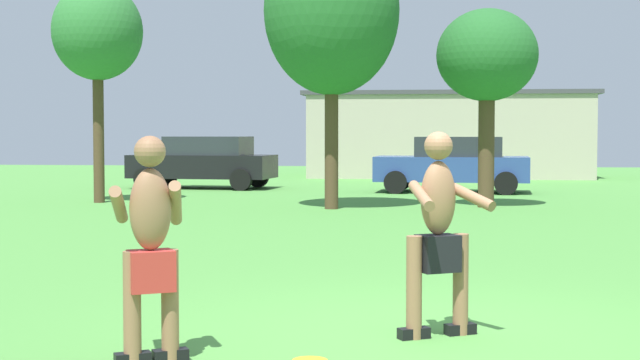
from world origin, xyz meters
TOP-DOWN VIEW (x-y plane):
  - ground_plane at (0.00, 0.00)m, footprint 80.00×80.00m
  - player_near at (0.05, -0.07)m, footprint 0.80×0.74m
  - player_in_red at (-2.04, -1.23)m, footprint 0.60×0.76m
  - car_black_near_post at (-6.95, 20.35)m, footprint 4.46×2.37m
  - car_blue_mid_lot at (0.56, 19.25)m, footprint 4.39×2.22m
  - outbuilding_behind_lot at (0.54, 28.84)m, footprint 10.86×4.36m
  - tree_left_field at (1.18, 13.89)m, footprint 2.28×2.28m
  - tree_right_field at (-2.25, 13.01)m, footprint 2.99×2.99m
  - tree_behind_players at (-8.05, 14.25)m, footprint 2.17×2.17m

SIDE VIEW (x-z plane):
  - ground_plane at x=0.00m, z-range 0.00..0.00m
  - car_black_near_post at x=-6.95m, z-range 0.03..1.61m
  - car_blue_mid_lot at x=0.56m, z-range 0.03..1.61m
  - player_in_red at x=-2.04m, z-range 0.04..1.71m
  - player_near at x=0.05m, z-range 0.04..1.74m
  - outbuilding_behind_lot at x=0.54m, z-range 0.01..3.25m
  - tree_left_field at x=1.18m, z-range 1.13..5.62m
  - tree_behind_players at x=-8.05m, z-range 1.43..6.73m
  - tree_right_field at x=-2.25m, z-range 1.24..7.48m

